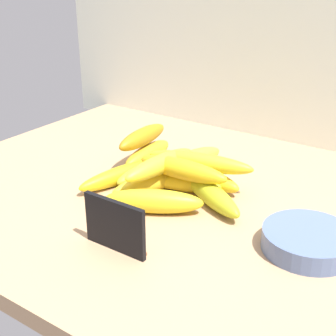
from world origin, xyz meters
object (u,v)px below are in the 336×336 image
object	(u,v)px
banana_6	(154,201)
banana_8	(122,175)
banana_1	(207,178)
banana_4	(154,181)
banana_5	(183,183)
banana_12	(184,168)
banana_10	(200,162)
banana_11	(160,164)
banana_0	(190,160)
banana_2	(211,194)
banana_9	(143,137)
fruit_bowl	(308,241)
chalkboard_sign	(115,227)
banana_7	(151,170)
banana_3	(148,154)

from	to	relation	value
banana_6	banana_8	xyz separation A→B (cm)	(-12.21, 6.06, -0.38)
banana_1	banana_4	bearing A→B (deg)	-136.55
banana_5	banana_12	xyz separation A→B (cm)	(0.77, -1.15, 3.60)
banana_10	banana_4	bearing A→B (deg)	-140.42
banana_10	banana_11	bearing A→B (deg)	-138.04
banana_1	banana_11	xyz separation A→B (cm)	(-6.36, -6.56, 3.60)
banana_0	banana_5	world-z (taller)	banana_0
banana_2	banana_10	bearing A→B (deg)	139.09
banana_6	banana_9	bearing A→B (deg)	131.96
banana_6	banana_11	distance (cm)	9.15
banana_10	banana_1	bearing A→B (deg)	64.13
fruit_bowl	banana_5	distance (cm)	27.27
banana_11	banana_6	bearing A→B (deg)	-62.53
banana_2	chalkboard_sign	bearing A→B (deg)	-102.27
banana_5	banana_7	xyz separation A→B (cm)	(-8.01, 0.56, 0.29)
banana_2	banana_9	distance (cm)	23.49
chalkboard_sign	banana_3	size ratio (longest dim) A/B	0.70
banana_2	banana_9	xyz separation A→B (cm)	(-21.62, 8.32, 3.89)
banana_8	banana_11	distance (cm)	9.19
chalkboard_sign	banana_2	bearing A→B (deg)	77.73
banana_1	banana_8	bearing A→B (deg)	-151.16
banana_1	banana_2	xyz separation A→B (cm)	(4.20, -5.76, 0.12)
banana_4	banana_9	size ratio (longest dim) A/B	1.14
fruit_bowl	banana_9	xyz separation A→B (cm)	(-41.30, 12.90, 4.26)
banana_9	banana_12	distance (cm)	17.39
banana_10	banana_7	bearing A→B (deg)	-168.09
chalkboard_sign	banana_12	size ratio (longest dim) A/B	0.60
banana_6	banana_11	world-z (taller)	banana_11
banana_0	banana_3	size ratio (longest dim) A/B	1.10
fruit_bowl	banana_9	world-z (taller)	banana_9
chalkboard_sign	banana_2	xyz separation A→B (cm)	(4.57, 21.03, -1.89)
banana_10	banana_12	world-z (taller)	banana_10
banana_1	banana_3	bearing A→B (deg)	169.60
banana_3	banana_8	world-z (taller)	banana_3
banana_10	banana_12	xyz separation A→B (cm)	(-1.20, -3.82, -0.21)
fruit_bowl	banana_5	world-z (taller)	banana_5
banana_9	banana_10	bearing A→B (deg)	-13.65
fruit_bowl	banana_5	size ratio (longest dim) A/B	0.94
banana_5	banana_8	bearing A→B (deg)	-161.91
banana_3	banana_12	xyz separation A→B (cm)	(14.50, -8.32, 3.29)
fruit_bowl	banana_8	bearing A→B (deg)	176.61
banana_0	banana_10	size ratio (longest dim) A/B	0.83
banana_3	banana_10	world-z (taller)	banana_10
banana_2	banana_4	distance (cm)	11.67
banana_11	banana_12	bearing A→B (deg)	15.73
banana_6	banana_7	bearing A→B (deg)	128.18
banana_1	banana_9	bearing A→B (deg)	171.63
banana_8	banana_11	bearing A→B (deg)	10.28
fruit_bowl	banana_3	bearing A→B (deg)	161.67
fruit_bowl	banana_11	size ratio (longest dim) A/B	0.78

